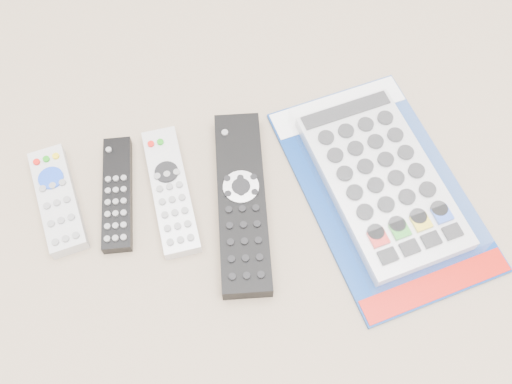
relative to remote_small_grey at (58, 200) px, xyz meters
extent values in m
plane|color=gray|center=(0.21, -0.05, -0.01)|extent=(5.00, 5.00, 0.00)
cube|color=#B5B5B8|center=(0.00, 0.00, 0.00)|extent=(0.07, 0.16, 0.02)
cylinder|color=blue|center=(0.00, 0.03, 0.01)|extent=(0.04, 0.04, 0.00)
cube|color=black|center=(0.08, 0.00, 0.00)|extent=(0.05, 0.16, 0.02)
cube|color=silver|center=(0.14, -0.01, 0.00)|extent=(0.05, 0.18, 0.02)
cylinder|color=black|center=(0.14, 0.01, 0.01)|extent=(0.03, 0.03, 0.00)
cube|color=black|center=(0.23, -0.05, 0.00)|extent=(0.09, 0.26, 0.02)
cylinder|color=silver|center=(0.23, -0.04, 0.01)|extent=(0.05, 0.05, 0.00)
cube|color=navy|center=(0.42, -0.07, -0.01)|extent=(0.25, 0.35, 0.01)
cube|color=white|center=(0.39, 0.07, 0.00)|extent=(0.20, 0.07, 0.00)
cube|color=red|center=(0.44, -0.21, 0.00)|extent=(0.19, 0.06, 0.00)
cube|color=silver|center=(0.42, -0.06, 0.00)|extent=(0.18, 0.27, 0.02)
cube|color=white|center=(0.42, -0.06, 0.01)|extent=(0.19, 0.29, 0.04)
camera|label=1|loc=(0.18, -0.37, 0.66)|focal=40.00mm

